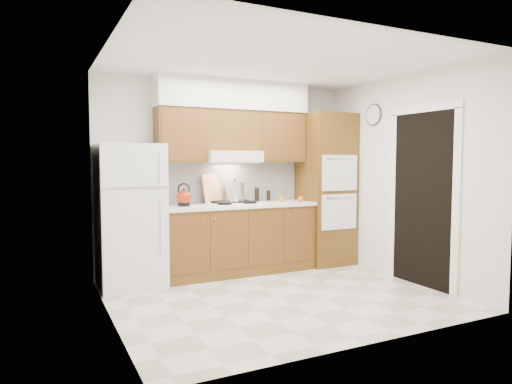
% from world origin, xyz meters
% --- Properties ---
extents(floor, '(3.60, 3.60, 0.00)m').
position_xyz_m(floor, '(0.00, 0.00, 0.00)').
color(floor, beige).
rests_on(floor, ground).
extents(ceiling, '(3.60, 3.60, 0.00)m').
position_xyz_m(ceiling, '(0.00, 0.00, 2.60)').
color(ceiling, white).
rests_on(ceiling, wall_back).
extents(wall_back, '(3.60, 0.02, 2.60)m').
position_xyz_m(wall_back, '(0.00, 1.50, 1.30)').
color(wall_back, silver).
rests_on(wall_back, floor).
extents(wall_left, '(0.02, 3.00, 2.60)m').
position_xyz_m(wall_left, '(-1.80, 0.00, 1.30)').
color(wall_left, silver).
rests_on(wall_left, floor).
extents(wall_right, '(0.02, 3.00, 2.60)m').
position_xyz_m(wall_right, '(1.80, 0.00, 1.30)').
color(wall_right, silver).
rests_on(wall_right, floor).
extents(fridge, '(0.75, 0.72, 1.72)m').
position_xyz_m(fridge, '(-1.41, 1.14, 0.86)').
color(fridge, white).
rests_on(fridge, floor).
extents(base_cabinets, '(2.11, 0.60, 0.90)m').
position_xyz_m(base_cabinets, '(0.02, 1.20, 0.45)').
color(base_cabinets, brown).
rests_on(base_cabinets, floor).
extents(countertop, '(2.13, 0.62, 0.04)m').
position_xyz_m(countertop, '(0.03, 1.19, 0.92)').
color(countertop, white).
rests_on(countertop, base_cabinets).
extents(backsplash, '(2.11, 0.03, 0.56)m').
position_xyz_m(backsplash, '(0.02, 1.49, 1.22)').
color(backsplash, white).
rests_on(backsplash, countertop).
extents(oven_cabinet, '(0.70, 0.65, 2.20)m').
position_xyz_m(oven_cabinet, '(1.44, 1.18, 1.10)').
color(oven_cabinet, brown).
rests_on(oven_cabinet, floor).
extents(upper_cab_left, '(0.63, 0.33, 0.70)m').
position_xyz_m(upper_cab_left, '(-0.71, 1.33, 1.85)').
color(upper_cab_left, brown).
rests_on(upper_cab_left, wall_back).
extents(upper_cab_right, '(0.73, 0.33, 0.70)m').
position_xyz_m(upper_cab_right, '(0.72, 1.33, 1.85)').
color(upper_cab_right, brown).
rests_on(upper_cab_right, wall_back).
extents(range_hood, '(0.75, 0.45, 0.15)m').
position_xyz_m(range_hood, '(-0.02, 1.27, 1.57)').
color(range_hood, silver).
rests_on(range_hood, wall_back).
extents(upper_cab_over_hood, '(0.75, 0.33, 0.55)m').
position_xyz_m(upper_cab_over_hood, '(-0.02, 1.33, 1.92)').
color(upper_cab_over_hood, brown).
rests_on(upper_cab_over_hood, range_hood).
extents(soffit, '(2.13, 0.36, 0.40)m').
position_xyz_m(soffit, '(0.03, 1.32, 2.40)').
color(soffit, silver).
rests_on(soffit, wall_back).
extents(cooktop, '(0.74, 0.50, 0.01)m').
position_xyz_m(cooktop, '(-0.02, 1.21, 0.95)').
color(cooktop, white).
rests_on(cooktop, countertop).
extents(doorway, '(0.02, 0.90, 2.10)m').
position_xyz_m(doorway, '(1.79, -0.35, 1.05)').
color(doorway, black).
rests_on(doorway, floor).
extents(wall_clock, '(0.02, 0.30, 0.30)m').
position_xyz_m(wall_clock, '(1.79, 0.55, 2.15)').
color(wall_clock, '#3F3833').
rests_on(wall_clock, wall_right).
extents(kettle, '(0.24, 0.24, 0.19)m').
position_xyz_m(kettle, '(-0.71, 1.22, 1.05)').
color(kettle, maroon).
rests_on(kettle, countertop).
extents(cutting_board, '(0.32, 0.21, 0.40)m').
position_xyz_m(cutting_board, '(-0.26, 1.41, 1.14)').
color(cutting_board, tan).
rests_on(cutting_board, countertop).
extents(stock_pot, '(0.29, 0.29, 0.26)m').
position_xyz_m(stock_pot, '(0.04, 1.32, 1.10)').
color(stock_pot, silver).
rests_on(stock_pot, cooktop).
extents(condiment_a, '(0.07, 0.07, 0.18)m').
position_xyz_m(condiment_a, '(0.45, 1.45, 1.03)').
color(condiment_a, black).
rests_on(condiment_a, countertop).
extents(condiment_b, '(0.08, 0.08, 0.19)m').
position_xyz_m(condiment_b, '(0.44, 1.44, 1.04)').
color(condiment_b, black).
rests_on(condiment_b, countertop).
extents(condiment_c, '(0.07, 0.07, 0.15)m').
position_xyz_m(condiment_c, '(0.63, 1.45, 1.01)').
color(condiment_c, black).
rests_on(condiment_c, countertop).
extents(orange_near, '(0.11, 0.11, 0.08)m').
position_xyz_m(orange_near, '(0.95, 1.09, 0.98)').
color(orange_near, '#ED510C').
rests_on(orange_near, countertop).
extents(orange_far, '(0.09, 0.09, 0.08)m').
position_xyz_m(orange_far, '(0.72, 1.22, 0.98)').
color(orange_far, '#DF5D0B').
rests_on(orange_far, countertop).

